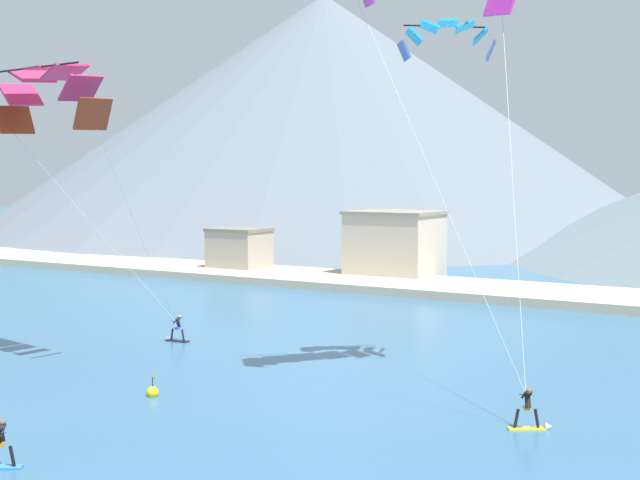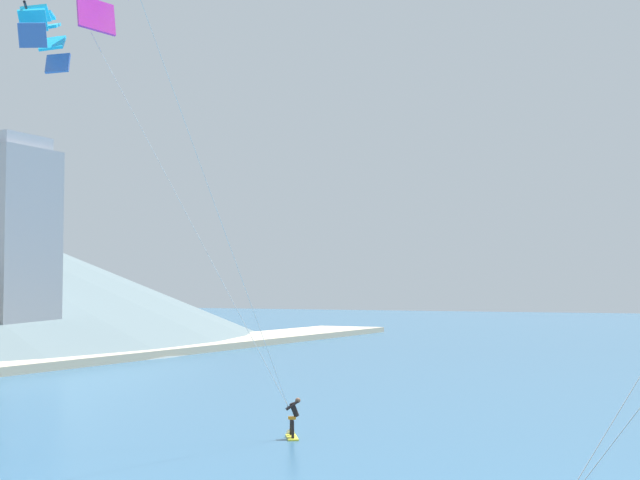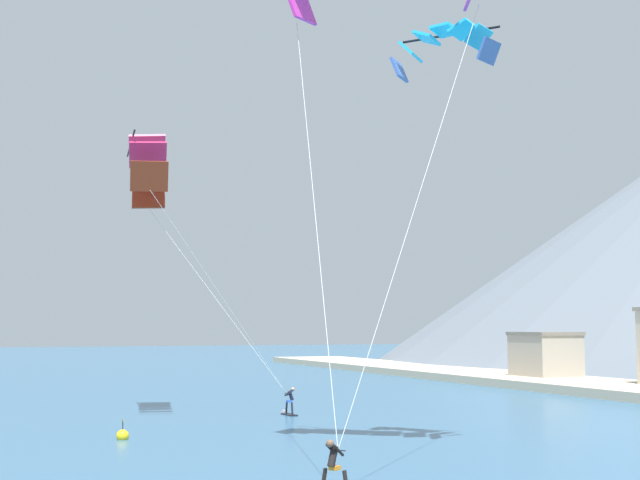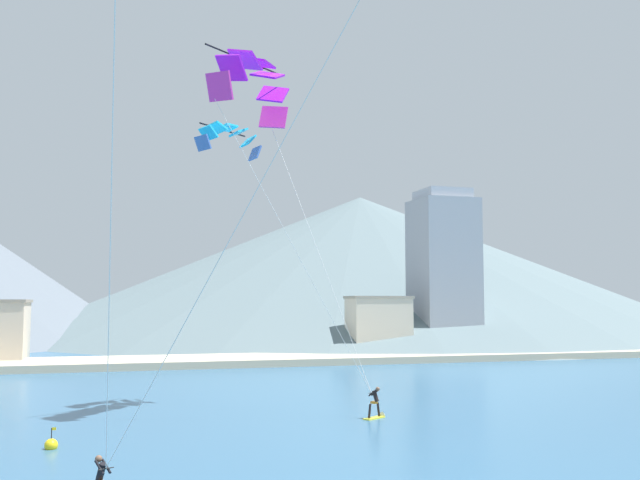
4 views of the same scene
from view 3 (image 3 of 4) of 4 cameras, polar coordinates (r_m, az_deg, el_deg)
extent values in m
cube|color=black|center=(51.25, -1.98, -11.10)|extent=(1.47, 0.53, 0.07)
cylinder|color=black|center=(50.85, -1.80, -10.73)|extent=(0.23, 0.13, 0.68)
cylinder|color=black|center=(51.57, -2.16, -10.65)|extent=(0.23, 0.13, 0.68)
cube|color=blue|center=(51.18, -1.98, -10.27)|extent=(0.23, 0.30, 0.12)
cylinder|color=black|center=(51.19, -1.88, -9.92)|extent=(0.23, 0.39, 0.58)
cylinder|color=black|center=(51.04, -1.94, -9.75)|extent=(0.11, 0.49, 0.37)
cylinder|color=black|center=(51.24, -2.04, -9.74)|extent=(0.11, 0.49, 0.37)
cylinder|color=black|center=(51.07, -2.18, -9.78)|extent=(0.52, 0.07, 0.03)
sphere|color=tan|center=(51.22, -1.74, -9.52)|extent=(0.21, 0.21, 0.21)
cone|color=white|center=(52.04, -2.37, -10.94)|extent=(0.32, 0.38, 0.36)
cube|color=orange|center=(26.97, 0.95, -14.37)|extent=(0.37, 0.39, 0.12)
cylinder|color=black|center=(26.84, 0.83, -13.68)|extent=(0.42, 0.48, 0.64)
cylinder|color=black|center=(26.97, 0.73, -13.26)|extent=(0.37, 0.50, 0.41)
cylinder|color=black|center=(26.83, 1.17, -13.30)|extent=(0.37, 0.50, 0.41)
cylinder|color=black|center=(27.05, 1.17, -13.30)|extent=(0.45, 0.31, 0.03)
sphere|color=brown|center=(26.67, 0.64, -12.89)|extent=(0.23, 0.23, 0.23)
cube|color=maroon|center=(47.35, -10.87, 4.03)|extent=(0.94, 2.06, 1.59)
cube|color=#E02758|center=(48.42, -10.95, 5.37)|extent=(1.46, 2.14, 1.33)
cube|color=#E02758|center=(49.84, -11.01, 6.07)|extent=(1.82, 2.19, 0.85)
cube|color=#E02758|center=(51.39, -11.03, 6.07)|extent=(1.94, 2.22, 0.25)
cube|color=#E02758|center=(52.83, -11.02, 5.42)|extent=(1.91, 2.19, 0.85)
cube|color=#E02758|center=(53.93, -10.98, 4.25)|extent=(1.64, 2.13, 1.33)
cube|color=maroon|center=(54.57, -10.91, 2.76)|extent=(1.17, 2.03, 1.59)
cylinder|color=black|center=(51.39, -12.01, 6.02)|extent=(7.32, 0.95, 0.10)
cylinder|color=silver|center=(48.59, -6.35, -3.58)|extent=(2.36, 8.39, 10.83)
cylinder|color=silver|center=(52.45, -6.70, -3.72)|extent=(5.31, 6.98, 10.83)
cube|color=#CB30A4|center=(37.37, -1.31, 14.88)|extent=(1.48, 1.80, 1.66)
cylinder|color=silver|center=(31.32, -0.38, 2.41)|extent=(8.41, 1.77, 15.99)
cylinder|color=silver|center=(30.50, 6.28, 2.66)|extent=(3.93, 7.60, 15.99)
cube|color=#3B62AA|center=(38.73, 5.09, 10.79)|extent=(1.04, 1.05, 0.96)
cube|color=#1FBEE7|center=(38.78, 5.82, 11.88)|extent=(1.24, 1.20, 0.85)
cube|color=#1FBEE7|center=(38.63, 6.83, 12.71)|extent=(1.33, 1.31, 0.61)
cube|color=#1FBEE7|center=(38.29, 7.99, 13.16)|extent=(1.31, 1.35, 0.29)
cube|color=#1FBEE7|center=(37.81, 9.14, 13.15)|extent=(1.24, 1.34, 0.61)
cube|color=#1FBEE7|center=(37.26, 10.12, 12.68)|extent=(1.06, 1.28, 0.85)
cube|color=#3B62AA|center=(36.72, 10.76, 11.79)|extent=(0.80, 1.17, 0.96)
cylinder|color=black|center=(38.64, 8.33, 12.87)|extent=(3.34, 2.82, 0.10)
sphere|color=yellow|center=(41.39, -12.52, -12.13)|extent=(0.56, 0.56, 0.56)
cylinder|color=black|center=(41.33, -12.51, -11.44)|extent=(0.04, 0.04, 0.44)
cube|color=yellow|center=(41.22, -12.48, -11.21)|extent=(0.18, 0.01, 0.12)
cube|color=#A89E8E|center=(80.86, 14.24, -7.43)|extent=(5.19, 4.34, 4.22)
cube|color=slate|center=(80.82, 14.20, -5.83)|extent=(5.39, 4.52, 0.30)
camera|label=1|loc=(27.30, -79.34, 9.54)|focal=50.00mm
camera|label=2|loc=(58.48, -29.33, -3.50)|focal=50.00mm
camera|label=4|loc=(46.30, -56.06, -1.56)|focal=40.00mm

